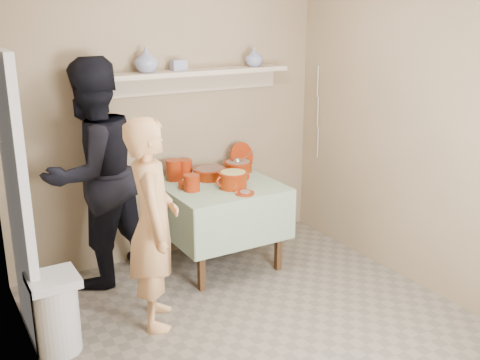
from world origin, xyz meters
TOP-DOWN VIEW (x-y plane):
  - ground at (0.00, 0.00)m, footprint 3.50×3.50m
  - tile_panel at (-1.46, 0.95)m, footprint 0.06×0.70m
  - plate_stack_a at (-0.05, 1.58)m, footprint 0.14×0.14m
  - plate_stack_b at (0.08, 1.62)m, footprint 0.14×0.14m
  - bowl_stack at (-0.04, 1.22)m, footprint 0.14×0.14m
  - empty_bowl at (-0.04, 1.32)m, footprint 0.16×0.16m
  - propped_lid at (0.67, 1.61)m, footprint 0.28×0.15m
  - vase_right at (0.80, 1.61)m, footprint 0.20×0.20m
  - vase_left at (-0.24, 1.62)m, footprint 0.28×0.28m
  - ceramic_box at (0.05, 1.63)m, footprint 0.13×0.09m
  - person_cook at (-0.63, 0.64)m, footprint 0.54×0.65m
  - person_helper at (-0.79, 1.52)m, footprint 1.13×1.02m
  - room_shell at (0.00, 0.00)m, footprint 3.04×3.54m
  - serving_table at (0.25, 1.28)m, footprint 0.97×0.97m
  - cazuela_meat_a at (0.24, 1.46)m, footprint 0.30×0.30m
  - cazuela_meat_b at (0.59, 1.53)m, footprint 0.28×0.28m
  - ladle at (0.57, 1.51)m, footprint 0.08×0.26m
  - cazuela_rice at (0.29, 1.11)m, footprint 0.33×0.25m
  - front_plate at (0.29, 0.91)m, footprint 0.16×0.16m
  - wall_shelf at (0.20, 1.65)m, footprint 1.80×0.25m
  - trash_bin at (-1.35, 0.62)m, footprint 0.32×0.32m
  - electrical_cord at (1.47, 1.48)m, footprint 0.01×0.05m

SIDE VIEW (x-z plane):
  - ground at x=0.00m, z-range 0.00..0.00m
  - trash_bin at x=-1.35m, z-range 0.00..0.56m
  - serving_table at x=0.25m, z-range 0.26..1.02m
  - person_cook at x=-0.63m, z-range 0.00..1.54m
  - front_plate at x=0.29m, z-range 0.76..0.78m
  - empty_bowl at x=-0.04m, z-range 0.76..0.81m
  - cazuela_meat_a at x=0.24m, z-range 0.77..0.87m
  - cazuela_meat_b at x=0.59m, z-range 0.77..0.87m
  - bowl_stack at x=-0.04m, z-range 0.76..0.90m
  - plate_stack_b at x=0.08m, z-range 0.76..0.92m
  - cazuela_rice at x=0.29m, z-range 0.77..0.92m
  - plate_stack_a at x=-0.05m, z-range 0.76..0.95m
  - ladle at x=0.57m, z-range 0.78..0.97m
  - propped_lid at x=0.67m, z-range 0.75..1.01m
  - person_helper at x=-0.79m, z-range 0.00..1.88m
  - tile_panel at x=-1.46m, z-range 0.00..2.00m
  - electrical_cord at x=1.47m, z-range 0.80..1.70m
  - room_shell at x=0.00m, z-range 0.30..2.92m
  - wall_shelf at x=0.20m, z-range 1.57..1.78m
  - ceramic_box at x=0.05m, z-range 1.72..1.81m
  - vase_right at x=0.80m, z-range 1.72..1.89m
  - vase_left at x=-0.24m, z-range 1.72..1.93m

